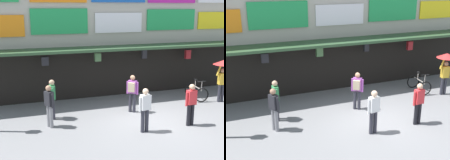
{
  "view_description": "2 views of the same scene",
  "coord_description": "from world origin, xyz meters",
  "views": [
    {
      "loc": [
        -4.98,
        -10.3,
        4.55
      ],
      "look_at": [
        -1.24,
        1.23,
        1.55
      ],
      "focal_mm": 47.42,
      "sensor_mm": 36.0,
      "label": 1
    },
    {
      "loc": [
        -5.45,
        -9.47,
        5.43
      ],
      "look_at": [
        -1.02,
        1.65,
        1.32
      ],
      "focal_mm": 47.56,
      "sensor_mm": 36.0,
      "label": 2
    }
  ],
  "objects": [
    {
      "name": "ground_plane",
      "position": [
        0.0,
        0.0,
        0.0
      ],
      "size": [
        80.0,
        80.0,
        0.0
      ],
      "primitive_type": "plane",
      "color": "slate"
    },
    {
      "name": "shopfront",
      "position": [
        0.0,
        4.57,
        3.96
      ],
      "size": [
        18.0,
        2.6,
        8.0
      ],
      "color": "#B2AD9E",
      "rests_on": "ground"
    },
    {
      "name": "bicycle_parked",
      "position": [
        3.53,
        2.05,
        0.39
      ],
      "size": [
        0.83,
        1.22,
        1.05
      ],
      "color": "black",
      "rests_on": "ground"
    },
    {
      "name": "pedestrian_in_yellow",
      "position": [
        -3.94,
        0.66,
        0.95
      ],
      "size": [
        0.36,
        0.48,
        1.68
      ],
      "color": "gray",
      "rests_on": "ground"
    },
    {
      "name": "pedestrian_in_purple",
      "position": [
        -0.3,
        1.25,
        0.98
      ],
      "size": [
        0.48,
        0.47,
        1.68
      ],
      "color": "#2D2D38",
      "rests_on": "ground"
    },
    {
      "name": "pedestrian_with_umbrella",
      "position": [
        4.41,
        1.29,
        1.64
      ],
      "size": [
        0.96,
        0.96,
        2.08
      ],
      "color": "#2D2D38",
      "rests_on": "ground"
    },
    {
      "name": "pedestrian_in_red",
      "position": [
        -3.72,
        1.51,
        0.95
      ],
      "size": [
        0.22,
        0.53,
        1.68
      ],
      "color": "#2D2D38",
      "rests_on": "ground"
    },
    {
      "name": "pedestrian_in_blue",
      "position": [
        1.32,
        -0.86,
        0.95
      ],
      "size": [
        0.53,
        0.26,
        1.68
      ],
      "color": "black",
      "rests_on": "ground"
    },
    {
      "name": "pedestrian_in_green",
      "position": [
        -0.64,
        -0.88,
        0.95
      ],
      "size": [
        0.52,
        0.27,
        1.68
      ],
      "color": "#2D2D38",
      "rests_on": "ground"
    }
  ]
}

